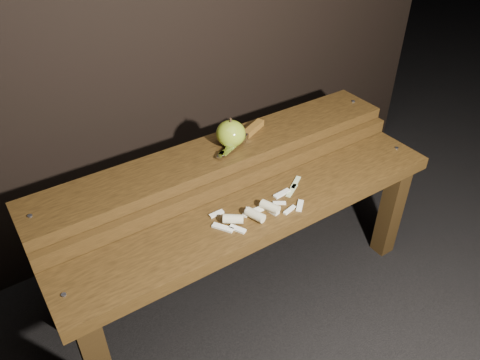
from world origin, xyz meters
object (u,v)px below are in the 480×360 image
bench_rear_tier (221,172)px  bench_front_tier (263,227)px  knife (248,133)px  apple (231,134)px

bench_rear_tier → bench_front_tier: bearing=-90.0°
bench_rear_tier → knife: knife is taller
apple → knife: 0.08m
bench_rear_tier → apple: (0.04, 0.00, 0.13)m
bench_front_tier → knife: size_ratio=5.07×
bench_front_tier → bench_rear_tier: 0.23m
bench_front_tier → knife: knife is taller
apple → bench_rear_tier: bearing=-173.8°
bench_front_tier → knife: bearing=65.2°
bench_front_tier → apple: 0.30m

